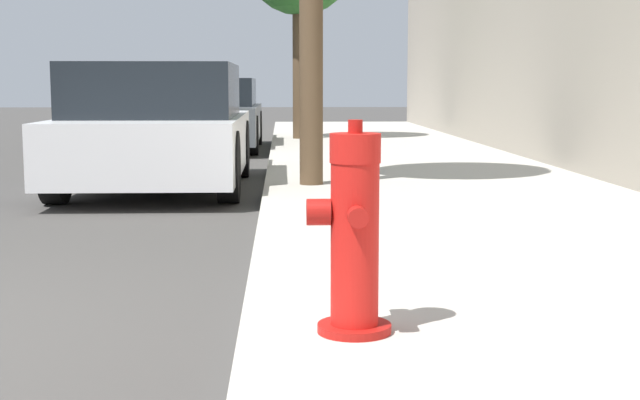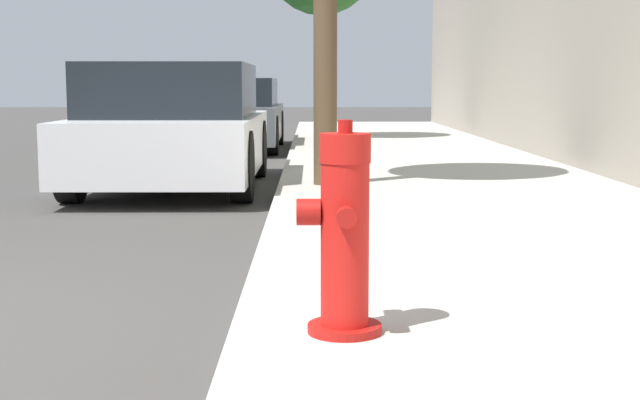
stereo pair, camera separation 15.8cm
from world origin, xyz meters
name	(u,v)px [view 2 (the right image)]	position (x,y,z in m)	size (l,w,h in m)	color
sidewalk_slab	(636,330)	(3.54, 0.00, 0.06)	(3.52, 40.00, 0.13)	#B7B2A8
fire_hydrant	(344,236)	(2.25, -0.25, 0.53)	(0.35, 0.36, 0.86)	#A91511
parked_car_near	(174,128)	(0.64, 5.87, 0.65)	(1.84, 3.87, 1.34)	silver
parked_car_mid	(226,115)	(0.64, 11.64, 0.60)	(1.88, 3.98, 1.22)	#4C5156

